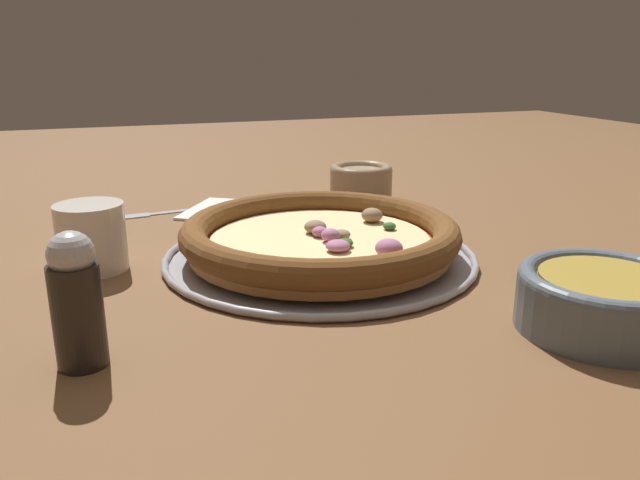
{
  "coord_description": "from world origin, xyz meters",
  "views": [
    {
      "loc": [
        -0.67,
        0.24,
        0.24
      ],
      "look_at": [
        0.0,
        0.0,
        0.02
      ],
      "focal_mm": 35.0,
      "sensor_mm": 36.0,
      "label": 1
    }
  ],
  "objects": [
    {
      "name": "ground_plane",
      "position": [
        0.0,
        0.0,
        0.0
      ],
      "size": [
        3.0,
        3.0,
        0.0
      ],
      "primitive_type": "plane",
      "color": "brown"
    },
    {
      "name": "pizza_tray",
      "position": [
        0.0,
        0.0,
        0.0
      ],
      "size": [
        0.37,
        0.37,
        0.01
      ],
      "color": "#9E9EA3",
      "rests_on": "ground_plane"
    },
    {
      "name": "pizza",
      "position": [
        -0.0,
        -0.0,
        0.03
      ],
      "size": [
        0.33,
        0.33,
        0.04
      ],
      "color": "#BC7F42",
      "rests_on": "pizza_tray"
    },
    {
      "name": "bowl_near",
      "position": [
        -0.27,
        -0.17,
        0.03
      ],
      "size": [
        0.15,
        0.15,
        0.06
      ],
      "color": "slate",
      "rests_on": "ground_plane"
    },
    {
      "name": "bowl_far",
      "position": [
        0.27,
        -0.17,
        0.03
      ],
      "size": [
        0.1,
        0.1,
        0.06
      ],
      "color": "#9E8466",
      "rests_on": "ground_plane"
    },
    {
      "name": "drinking_cup",
      "position": [
        0.05,
        0.26,
        0.04
      ],
      "size": [
        0.08,
        0.08,
        0.08
      ],
      "color": "silver",
      "rests_on": "ground_plane"
    },
    {
      "name": "napkin",
      "position": [
        0.27,
        0.07,
        0.0
      ],
      "size": [
        0.16,
        0.15,
        0.01
      ],
      "rotation": [
        0.0,
        0.0,
        -0.58
      ],
      "color": "white",
      "rests_on": "ground_plane"
    },
    {
      "name": "fork",
      "position": [
        0.29,
        0.13,
        0.0
      ],
      "size": [
        0.04,
        0.2,
        0.0
      ],
      "rotation": [
        0.0,
        0.0,
        7.97
      ],
      "color": "#B7B7BC",
      "rests_on": "ground_plane"
    },
    {
      "name": "pepper_shaker",
      "position": [
        -0.18,
        0.27,
        0.06
      ],
      "size": [
        0.04,
        0.04,
        0.11
      ],
      "color": "black",
      "rests_on": "ground_plane"
    }
  ]
}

